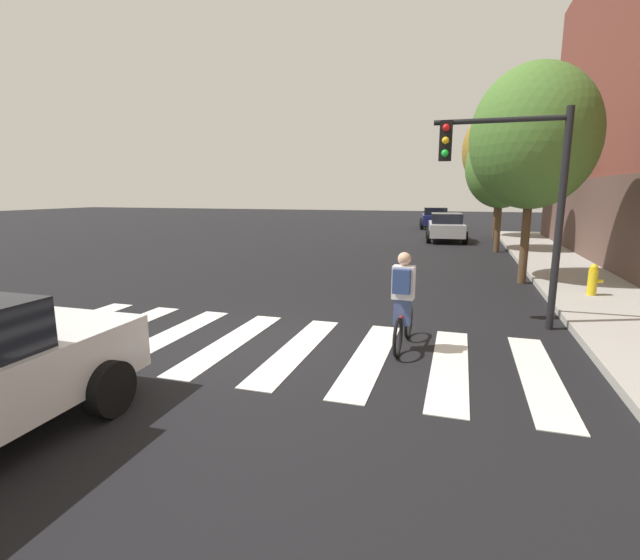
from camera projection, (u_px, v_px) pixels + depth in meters
name	position (u px, v px, depth m)	size (l,w,h in m)	color
ground_plane	(256.00, 345.00, 8.08)	(120.00, 120.00, 0.00)	black
crosswalk_stripes	(263.00, 345.00, 8.04)	(9.44, 3.51, 0.01)	silver
sedan_mid	(446.00, 227.00, 25.12)	(2.36, 4.54, 1.52)	#B7B7BC
sedan_far	(435.00, 218.00, 33.93)	(2.46, 4.64, 1.55)	navy
cyclist	(403.00, 302.00, 7.71)	(0.37, 1.71, 1.69)	black
traffic_light_near	(515.00, 182.00, 8.71)	(2.47, 0.28, 4.20)	black
fire_hydrant	(593.00, 280.00, 11.26)	(0.33, 0.22, 0.78)	gold
street_tree_near	(534.00, 137.00, 12.76)	(3.47, 3.47, 6.17)	#4C3823
street_tree_mid	(502.00, 167.00, 19.87)	(3.11, 3.11, 5.54)	#4C3823
street_tree_far	(500.00, 150.00, 25.72)	(4.15, 4.15, 7.38)	#4C3823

